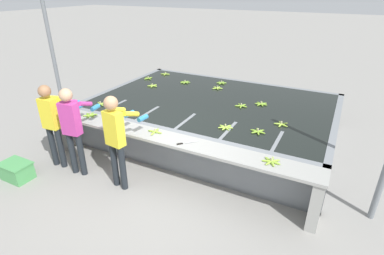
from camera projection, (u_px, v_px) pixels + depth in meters
The scene contains 24 objects.
ground_plane at pixel (160, 185), 5.31m from camera, with size 80.00×80.00×0.00m, color gray.
wash_tank at pixel (212, 118), 6.93m from camera, with size 5.25×3.62×0.85m.
work_ledge at pixel (165, 148), 5.22m from camera, with size 5.25×0.45×0.85m.
worker_0 at pixel (52, 119), 5.50m from camera, with size 0.44×0.72×1.64m.
worker_1 at pixel (73, 124), 5.25m from camera, with size 0.47×0.73×1.66m.
worker_2 at pixel (116, 134), 4.87m from camera, with size 0.46×0.73×1.67m.
banana_bunch_floating_0 at pixel (261, 104), 6.50m from camera, with size 0.28×0.28×0.08m.
banana_bunch_floating_1 at pixel (148, 78), 8.28m from camera, with size 0.27×0.27×0.08m.
banana_bunch_floating_2 at pixel (217, 88), 7.50m from camera, with size 0.28×0.27×0.08m.
banana_bunch_floating_3 at pixel (241, 106), 6.40m from camera, with size 0.27×0.27×0.08m.
banana_bunch_floating_4 at pixel (153, 86), 7.67m from camera, with size 0.27×0.28×0.08m.
banana_bunch_floating_5 at pixel (221, 83), 7.90m from camera, with size 0.27×0.28×0.08m.
banana_bunch_floating_6 at pixel (225, 127), 5.43m from camera, with size 0.28×0.28×0.08m.
banana_bunch_floating_7 at pixel (281, 124), 5.55m from camera, with size 0.28×0.27×0.08m.
banana_bunch_floating_8 at pixel (258, 131), 5.28m from camera, with size 0.28×0.27×0.08m.
banana_bunch_floating_9 at pixel (185, 82), 7.95m from camera, with size 0.27×0.28×0.08m.
banana_bunch_floating_10 at pixel (165, 74), 8.68m from camera, with size 0.28×0.28×0.08m.
banana_bunch_floating_11 at pixel (100, 104), 6.49m from camera, with size 0.27×0.27×0.08m.
banana_bunch_ledge_0 at pixel (155, 132), 5.26m from camera, with size 0.28×0.28×0.08m.
banana_bunch_ledge_1 at pixel (271, 161), 4.37m from camera, with size 0.28×0.28×0.08m.
banana_bunch_ledge_2 at pixel (90, 115), 5.93m from camera, with size 0.28×0.28×0.08m.
knife_0 at pixel (184, 143), 4.90m from camera, with size 0.26×0.28×0.02m.
crate at pixel (17, 171), 5.42m from camera, with size 0.55×0.39×0.32m.
support_post_left at pixel (54, 59), 7.19m from camera, with size 0.09×0.09×3.20m.
Camera 1 is at (2.51, -3.61, 3.20)m, focal length 28.00 mm.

